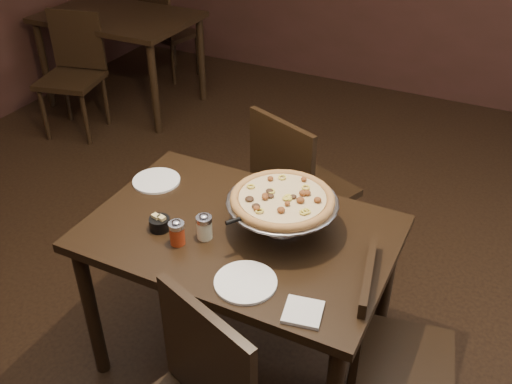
% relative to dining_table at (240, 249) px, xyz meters
% --- Properties ---
extents(room, '(6.04, 7.04, 2.84)m').
position_rel_dining_table_xyz_m(room, '(-0.02, 0.02, 0.72)').
color(room, black).
rests_on(room, ground).
extents(dining_table, '(1.26, 0.84, 0.78)m').
position_rel_dining_table_xyz_m(dining_table, '(0.00, 0.00, 0.00)').
color(dining_table, black).
rests_on(dining_table, ground).
extents(background_table, '(1.28, 0.85, 0.80)m').
position_rel_dining_table_xyz_m(background_table, '(-2.28, 2.14, 0.01)').
color(background_table, black).
rests_on(background_table, ground).
extents(pizza_stand, '(0.45, 0.45, 0.19)m').
position_rel_dining_table_xyz_m(pizza_stand, '(0.16, 0.07, 0.26)').
color(pizza_stand, silver).
rests_on(pizza_stand, dining_table).
extents(parmesan_shaker, '(0.07, 0.07, 0.11)m').
position_rel_dining_table_xyz_m(parmesan_shaker, '(-0.10, -0.11, 0.16)').
color(parmesan_shaker, beige).
rests_on(parmesan_shaker, dining_table).
extents(pepper_flake_shaker, '(0.06, 0.06, 0.11)m').
position_rel_dining_table_xyz_m(pepper_flake_shaker, '(-0.18, -0.19, 0.16)').
color(pepper_flake_shaker, maroon).
rests_on(pepper_flake_shaker, dining_table).
extents(packet_caddy, '(0.09, 0.09, 0.07)m').
position_rel_dining_table_xyz_m(packet_caddy, '(-0.30, -0.14, 0.13)').
color(packet_caddy, black).
rests_on(packet_caddy, dining_table).
extents(napkin_stack, '(0.15, 0.15, 0.01)m').
position_rel_dining_table_xyz_m(napkin_stack, '(0.42, -0.32, 0.11)').
color(napkin_stack, white).
rests_on(napkin_stack, dining_table).
extents(plate_left, '(0.22, 0.22, 0.01)m').
position_rel_dining_table_xyz_m(plate_left, '(-0.52, 0.15, 0.11)').
color(plate_left, white).
rests_on(plate_left, dining_table).
extents(plate_near, '(0.23, 0.23, 0.01)m').
position_rel_dining_table_xyz_m(plate_near, '(0.17, -0.28, 0.11)').
color(plate_near, white).
rests_on(plate_near, dining_table).
extents(serving_spatula, '(0.14, 0.14, 0.02)m').
position_rel_dining_table_xyz_m(serving_spatula, '(0.06, -0.12, 0.25)').
color(serving_spatula, silver).
rests_on(serving_spatula, pizza_stand).
extents(chair_far, '(0.58, 0.58, 0.96)m').
position_rel_dining_table_xyz_m(chair_far, '(-0.06, 0.78, -0.16)').
color(chair_far, black).
rests_on(chair_far, ground).
extents(chair_side, '(0.46, 0.46, 0.85)m').
position_rel_dining_table_xyz_m(chair_side, '(0.67, -0.05, -0.22)').
color(chair_side, black).
rests_on(chair_side, ground).
extents(bg_chair_far, '(0.49, 0.49, 0.88)m').
position_rel_dining_table_xyz_m(bg_chair_far, '(-2.28, 2.81, -0.20)').
color(bg_chair_far, black).
rests_on(bg_chair_far, ground).
extents(bg_chair_near, '(0.53, 0.53, 0.95)m').
position_rel_dining_table_xyz_m(bg_chair_near, '(-2.32, 1.57, -0.16)').
color(bg_chair_near, black).
rests_on(bg_chair_near, ground).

